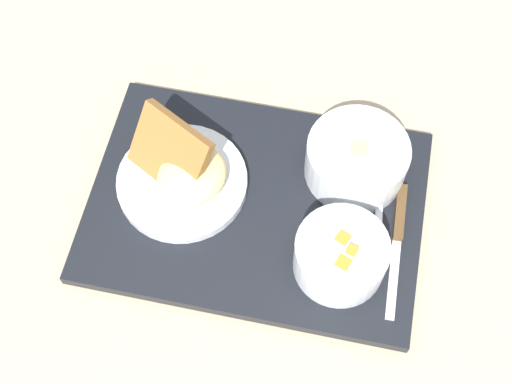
{
  "coord_description": "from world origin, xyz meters",
  "views": [
    {
      "loc": [
        -0.11,
        0.41,
        0.84
      ],
      "look_at": [
        0.0,
        0.0,
        0.05
      ],
      "focal_mm": 50.0,
      "sensor_mm": 36.0,
      "label": 1
    }
  ],
  "objects_px": {
    "bowl_soup": "(357,158)",
    "spoon": "(378,233)",
    "bowl_salad": "(341,255)",
    "plate_main": "(184,173)",
    "knife": "(398,227)"
  },
  "relations": [
    {
      "from": "bowl_soup",
      "to": "spoon",
      "type": "bearing_deg",
      "value": 120.04
    },
    {
      "from": "bowl_salad",
      "to": "spoon",
      "type": "relative_size",
      "value": 0.69
    },
    {
      "from": "bowl_salad",
      "to": "plate_main",
      "type": "relative_size",
      "value": 0.67
    },
    {
      "from": "bowl_salad",
      "to": "knife",
      "type": "xyz_separation_m",
      "value": [
        -0.06,
        -0.07,
        -0.03
      ]
    },
    {
      "from": "bowl_soup",
      "to": "spoon",
      "type": "xyz_separation_m",
      "value": [
        -0.05,
        0.08,
        -0.03
      ]
    },
    {
      "from": "bowl_salad",
      "to": "knife",
      "type": "relative_size",
      "value": 0.62
    },
    {
      "from": "plate_main",
      "to": "spoon",
      "type": "relative_size",
      "value": 1.03
    },
    {
      "from": "bowl_salad",
      "to": "bowl_soup",
      "type": "height_order",
      "value": "bowl_salad"
    },
    {
      "from": "bowl_salad",
      "to": "knife",
      "type": "distance_m",
      "value": 0.1
    },
    {
      "from": "spoon",
      "to": "plate_main",
      "type": "bearing_deg",
      "value": -101.26
    },
    {
      "from": "knife",
      "to": "spoon",
      "type": "height_order",
      "value": "same"
    },
    {
      "from": "bowl_salad",
      "to": "plate_main",
      "type": "xyz_separation_m",
      "value": [
        0.22,
        -0.06,
        -0.01
      ]
    },
    {
      "from": "bowl_salad",
      "to": "plate_main",
      "type": "distance_m",
      "value": 0.23
    },
    {
      "from": "bowl_salad",
      "to": "bowl_soup",
      "type": "xyz_separation_m",
      "value": [
        0.01,
        -0.14,
        -0.0
      ]
    },
    {
      "from": "plate_main",
      "to": "knife",
      "type": "height_order",
      "value": "plate_main"
    }
  ]
}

